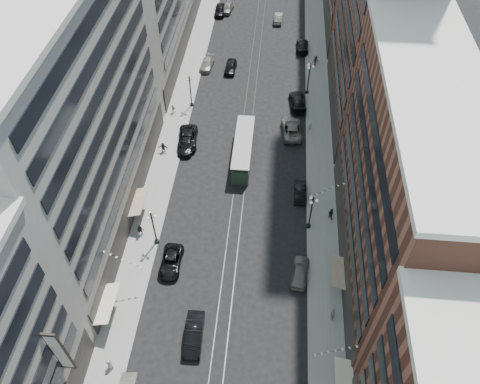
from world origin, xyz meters
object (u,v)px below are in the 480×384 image
(pedestrian_4, at_px, (333,314))
(car_9, at_px, (220,10))
(car_8, at_px, (207,64))
(car_extra_1, at_px, (228,7))
(lamppost_sw_far, at_px, (154,227))
(car_10, at_px, (300,191))
(pedestrian_5, at_px, (163,147))
(car_11, at_px, (292,129))
(pedestrian_2, at_px, (140,230))
(lamppost_se_mid, at_px, (309,77))
(pedestrian_9, at_px, (316,61))
(car_4, at_px, (300,272))
(pedestrian_7, at_px, (331,213))
(lamppost_se_far, at_px, (311,211))
(lamppost_sw_mid, at_px, (190,90))
(car_5, at_px, (194,334))
(pedestrian_8, at_px, (310,126))
(car_extra_2, at_px, (298,101))
(car_14, at_px, (278,18))
(streetcar, at_px, (243,150))
(car_2, at_px, (171,262))
(pedestrian_6, at_px, (173,109))
(car_7, at_px, (188,138))
(car_13, at_px, (231,67))
(car_extra_0, at_px, (186,145))
(pedestrian_1, at_px, (110,364))

(pedestrian_4, height_order, car_9, pedestrian_4)
(car_8, relative_size, car_extra_1, 1.01)
(lamppost_sw_far, xyz_separation_m, car_10, (17.30, 9.33, -2.40))
(pedestrian_5, bearing_deg, car_11, 17.05)
(pedestrian_2, distance_m, pedestrian_4, 24.62)
(lamppost_se_mid, bearing_deg, pedestrian_9, 79.80)
(car_4, distance_m, car_8, 44.36)
(pedestrian_4, relative_size, pedestrian_7, 1.16)
(lamppost_se_far, height_order, car_11, lamppost_se_far)
(lamppost_sw_mid, xyz_separation_m, car_5, (6.41, -38.72, -2.25))
(pedestrian_8, bearing_deg, car_9, -86.98)
(lamppost_se_mid, height_order, car_extra_2, lamppost_se_mid)
(car_14, bearing_deg, streetcar, 86.27)
(car_10, bearing_deg, car_4, 91.00)
(lamppost_sw_far, bearing_deg, car_14, 76.97)
(lamppost_se_mid, relative_size, streetcar, 0.49)
(car_extra_1, distance_m, car_extra_2, 33.47)
(pedestrian_9, distance_m, car_extra_1, 25.50)
(car_4, xyz_separation_m, car_extra_1, (-14.92, 61.93, 0.02))
(streetcar, bearing_deg, car_extra_2, 59.04)
(pedestrian_7, height_order, pedestrian_9, pedestrian_9)
(lamppost_se_far, relative_size, car_extra_1, 1.16)
(pedestrian_2, height_order, pedestrian_5, pedestrian_2)
(car_2, distance_m, car_14, 59.50)
(lamppost_sw_far, distance_m, pedestrian_6, 25.15)
(car_4, relative_size, car_11, 0.77)
(lamppost_sw_mid, xyz_separation_m, car_4, (17.32, -30.14, -2.31))
(lamppost_sw_mid, xyz_separation_m, pedestrian_2, (-2.12, -26.11, -2.09))
(car_2, relative_size, pedestrian_7, 3.01)
(pedestrian_7, relative_size, pedestrian_9, 0.93)
(car_4, relative_size, car_7, 0.79)
(car_11, bearing_deg, lamppost_se_mid, -108.78)
(car_8, relative_size, car_13, 1.06)
(lamppost_se_mid, relative_size, car_2, 1.10)
(pedestrian_2, relative_size, pedestrian_8, 1.07)
(lamppost_sw_mid, xyz_separation_m, car_11, (16.00, -5.18, -2.26))
(car_10, relative_size, car_11, 0.70)
(car_5, relative_size, car_7, 0.89)
(car_extra_0, bearing_deg, pedestrian_1, -95.37)
(car_2, bearing_deg, lamppost_se_far, 23.77)
(pedestrian_1, xyz_separation_m, car_13, (6.54, 52.99, -0.14))
(pedestrian_5, bearing_deg, pedestrian_7, -24.28)
(car_11, relative_size, pedestrian_6, 4.04)
(lamppost_se_mid, distance_m, car_2, 38.62)
(lamppost_se_far, height_order, pedestrian_6, lamppost_se_far)
(car_7, bearing_deg, pedestrian_1, -98.71)
(streetcar, bearing_deg, car_7, 163.93)
(car_extra_0, bearing_deg, streetcar, -9.51)
(car_extra_2, bearing_deg, lamppost_se_far, 87.12)
(car_8, xyz_separation_m, car_extra_0, (-0.15, -21.05, 0.02))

